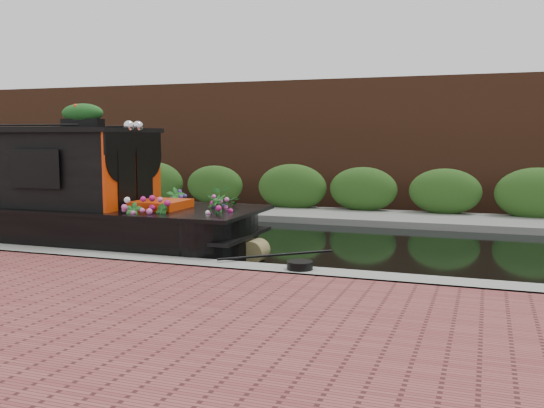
% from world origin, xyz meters
% --- Properties ---
extents(ground, '(80.00, 80.00, 0.00)m').
position_xyz_m(ground, '(0.00, 0.00, 0.00)').
color(ground, black).
rests_on(ground, ground).
extents(near_bank_coping, '(40.00, 0.60, 0.50)m').
position_xyz_m(near_bank_coping, '(0.00, -3.30, 0.00)').
color(near_bank_coping, gray).
rests_on(near_bank_coping, ground).
extents(far_bank_path, '(40.00, 2.40, 0.34)m').
position_xyz_m(far_bank_path, '(0.00, 4.20, 0.00)').
color(far_bank_path, slate).
rests_on(far_bank_path, ground).
extents(far_hedge, '(40.00, 1.10, 2.80)m').
position_xyz_m(far_hedge, '(0.00, 5.10, 0.00)').
color(far_hedge, '#2A521B').
rests_on(far_hedge, ground).
extents(far_brick_wall, '(40.00, 1.00, 8.00)m').
position_xyz_m(far_brick_wall, '(0.00, 7.20, 0.00)').
color(far_brick_wall, brown).
rests_on(far_brick_wall, ground).
extents(rope_fender, '(0.40, 0.44, 0.40)m').
position_xyz_m(rope_fender, '(1.74, -1.87, 0.20)').
color(rope_fender, olive).
rests_on(rope_fender, ground).
extents(coiled_mooring_rope, '(0.39, 0.39, 0.12)m').
position_xyz_m(coiled_mooring_rope, '(2.98, -3.25, 0.31)').
color(coiled_mooring_rope, black).
rests_on(coiled_mooring_rope, near_bank_coping).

